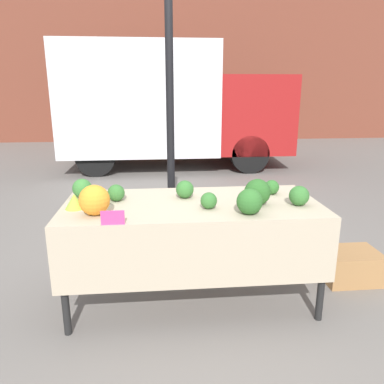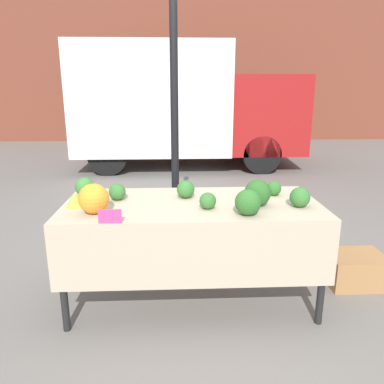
% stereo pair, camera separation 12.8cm
% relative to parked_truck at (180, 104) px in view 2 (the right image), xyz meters
% --- Properties ---
extents(ground_plane, '(40.00, 40.00, 0.00)m').
position_rel_parked_truck_xyz_m(ground_plane, '(0.00, -5.28, -1.28)').
color(ground_plane, slate).
extents(building_facade, '(16.00, 0.60, 5.71)m').
position_rel_parked_truck_xyz_m(building_facade, '(0.00, 4.23, 1.58)').
color(building_facade, brown).
rests_on(building_facade, ground_plane).
extents(tent_pole, '(0.07, 0.07, 2.67)m').
position_rel_parked_truck_xyz_m(tent_pole, '(-0.12, -4.48, 0.05)').
color(tent_pole, black).
rests_on(tent_pole, ground_plane).
extents(parked_truck, '(4.49, 2.13, 2.43)m').
position_rel_parked_truck_xyz_m(parked_truck, '(0.00, 0.00, 0.00)').
color(parked_truck, silver).
rests_on(parked_truck, ground_plane).
extents(market_table, '(1.87, 0.86, 0.79)m').
position_rel_parked_truck_xyz_m(market_table, '(0.00, -5.34, -0.59)').
color(market_table, tan).
rests_on(market_table, ground_plane).
extents(orange_cauliflower, '(0.20, 0.20, 0.20)m').
position_rel_parked_truck_xyz_m(orange_cauliflower, '(-0.66, -5.49, -0.39)').
color(orange_cauliflower, orange).
rests_on(orange_cauliflower, market_table).
extents(romanesco_head, '(0.13, 0.13, 0.11)m').
position_rel_parked_truck_xyz_m(romanesco_head, '(-0.82, -5.35, -0.44)').
color(romanesco_head, '#93B238').
rests_on(romanesco_head, market_table).
extents(broccoli_head_0, '(0.11, 0.11, 0.11)m').
position_rel_parked_truck_xyz_m(broccoli_head_0, '(0.65, -5.12, -0.44)').
color(broccoli_head_0, '#2D6628').
rests_on(broccoli_head_0, market_table).
extents(broccoli_head_1, '(0.14, 0.14, 0.14)m').
position_rel_parked_truck_xyz_m(broccoli_head_1, '(0.76, -5.42, -0.42)').
color(broccoli_head_1, '#336B2D').
rests_on(broccoli_head_1, market_table).
extents(broccoli_head_2, '(0.12, 0.12, 0.12)m').
position_rel_parked_truck_xyz_m(broccoli_head_2, '(0.11, -5.43, -0.44)').
color(broccoli_head_2, '#336B2D').
rests_on(broccoli_head_2, market_table).
extents(broccoli_head_3, '(0.19, 0.19, 0.19)m').
position_rel_parked_truck_xyz_m(broccoli_head_3, '(0.47, -5.38, -0.40)').
color(broccoli_head_3, '#285B23').
rests_on(broccoli_head_3, market_table).
extents(broccoli_head_4, '(0.15, 0.15, 0.15)m').
position_rel_parked_truck_xyz_m(broccoli_head_4, '(-0.82, -5.07, -0.42)').
color(broccoli_head_4, '#387533').
rests_on(broccoli_head_4, market_table).
extents(broccoli_head_5, '(0.17, 0.17, 0.17)m').
position_rel_parked_truck_xyz_m(broccoli_head_5, '(0.36, -5.58, -0.41)').
color(broccoli_head_5, '#2D6628').
rests_on(broccoli_head_5, market_table).
extents(broccoli_head_6, '(0.14, 0.14, 0.14)m').
position_rel_parked_truck_xyz_m(broccoli_head_6, '(-0.04, -5.16, -0.43)').
color(broccoli_head_6, '#336B2D').
rests_on(broccoli_head_6, market_table).
extents(broccoli_head_7, '(0.13, 0.13, 0.13)m').
position_rel_parked_truck_xyz_m(broccoli_head_7, '(-0.55, -5.19, -0.43)').
color(broccoli_head_7, '#336B2D').
rests_on(broccoli_head_7, market_table).
extents(price_sign, '(0.14, 0.01, 0.09)m').
position_rel_parked_truck_xyz_m(price_sign, '(-0.52, -5.70, -0.45)').
color(price_sign, '#E53D84').
rests_on(price_sign, market_table).
extents(produce_crate, '(0.46, 0.36, 0.26)m').
position_rel_parked_truck_xyz_m(produce_crate, '(1.38, -5.12, -1.15)').
color(produce_crate, '#9E7042').
rests_on(produce_crate, ground_plane).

